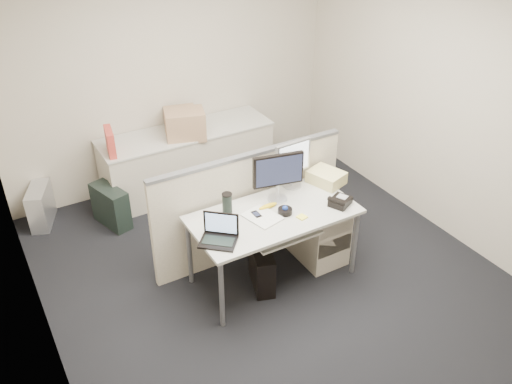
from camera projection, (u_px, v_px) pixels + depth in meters
floor at (272, 277)px, 5.20m from camera, size 4.00×4.50×0.01m
wall_back at (171, 72)px, 6.14m from camera, size 4.00×0.02×2.70m
wall_front at (501, 324)px, 2.84m from camera, size 4.00×0.02×2.70m
wall_left at (22, 221)px, 3.64m from camera, size 0.02×4.50×2.70m
wall_right at (447, 104)px, 5.34m from camera, size 0.02×4.50×2.70m
desk at (274, 219)px, 4.85m from camera, size 1.50×0.75×0.73m
keyboard_tray at (284, 234)px, 4.74m from camera, size 0.62×0.32×0.02m
drawer_pedestal at (318, 229)px, 5.30m from camera, size 0.40×0.55×0.65m
cubicle_partition at (249, 206)px, 5.24m from camera, size 2.00×0.06×1.10m
back_counter at (188, 160)px, 6.43m from camera, size 2.00×0.60×0.72m
monitor_main at (278, 178)px, 4.89m from camera, size 0.50×0.28×0.47m
monitor_small at (292, 165)px, 5.10m from camera, size 0.39×0.21×0.46m
laptop at (218, 232)px, 4.39m from camera, size 0.37×0.37×0.22m
trackball at (285, 211)px, 4.80m from camera, size 0.17×0.17×0.05m
desk_phone at (340, 202)px, 4.92m from camera, size 0.25×0.23×0.06m
paper_stack at (262, 217)px, 4.76m from camera, size 0.31×0.36×0.01m
sticky_pad at (302, 217)px, 4.76m from camera, size 0.09×0.09×0.01m
travel_mug at (227, 204)px, 4.78m from camera, size 0.11×0.11×0.19m
banana at (268, 206)px, 4.88m from camera, size 0.19×0.05×0.04m
cellphone at (256, 215)px, 4.78m from camera, size 0.06×0.11×0.02m
manila_folders at (326, 177)px, 5.24m from camera, size 0.34×0.39×0.12m
keyboard at (277, 231)px, 4.74m from camera, size 0.44×0.22×0.02m
pc_tower_desk at (262, 268)px, 5.00m from camera, size 0.30×0.46×0.40m
pc_tower_spare_dark at (111, 206)px, 5.83m from camera, size 0.32×0.52×0.45m
pc_tower_spare_silver at (41, 206)px, 5.85m from camera, size 0.35×0.50×0.43m
cardboard_box_left at (185, 125)px, 6.04m from camera, size 0.51×0.44×0.33m
cardboard_box_right at (181, 119)px, 6.26m from camera, size 0.40×0.35×0.25m
red_binder at (110, 142)px, 5.70m from camera, size 0.13×0.32×0.29m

